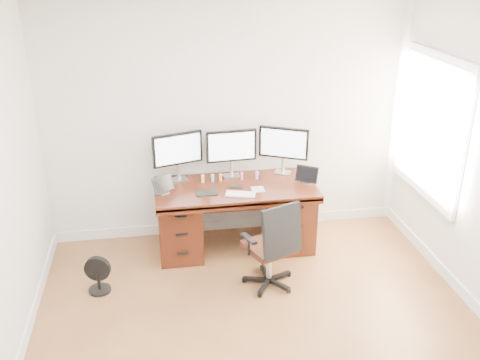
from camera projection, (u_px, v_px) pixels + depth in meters
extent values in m
plane|color=brown|center=(270.00, 360.00, 4.34)|extent=(4.50, 4.50, 0.00)
cube|color=white|center=(229.00, 119.00, 5.83)|extent=(4.00, 0.10, 2.70)
cube|color=white|center=(431.00, 127.00, 5.42)|extent=(0.04, 1.30, 1.50)
cube|color=white|center=(429.00, 127.00, 5.42)|extent=(0.01, 1.15, 1.35)
cube|color=#41190D|center=(235.00, 188.00, 5.67)|extent=(1.70, 0.80, 0.05)
cube|color=#41190D|center=(180.00, 222.00, 5.76)|extent=(0.45, 0.70, 0.70)
cube|color=#41190D|center=(289.00, 214.00, 5.94)|extent=(0.45, 0.70, 0.70)
cube|color=black|center=(231.00, 195.00, 6.03)|extent=(0.74, 0.03, 0.40)
cylinder|color=black|center=(269.00, 280.00, 5.31)|extent=(0.64, 0.64, 0.07)
cylinder|color=silver|center=(269.00, 262.00, 5.23)|extent=(0.05, 0.05, 0.35)
cube|color=#3A1A11|center=(270.00, 247.00, 5.16)|extent=(0.54, 0.53, 0.06)
cube|color=black|center=(282.00, 231.00, 4.90)|extent=(0.39, 0.19, 0.48)
cube|color=black|center=(249.00, 239.00, 4.98)|extent=(0.13, 0.22, 0.03)
cube|color=black|center=(290.00, 226.00, 5.21)|extent=(0.13, 0.22, 0.03)
cylinder|color=black|center=(100.00, 290.00, 5.20)|extent=(0.22, 0.22, 0.03)
cylinder|color=black|center=(99.00, 281.00, 5.16)|extent=(0.04, 0.04, 0.18)
cylinder|color=black|center=(97.00, 270.00, 5.11)|extent=(0.26, 0.10, 0.25)
cube|color=silver|center=(179.00, 179.00, 5.82)|extent=(0.21, 0.19, 0.01)
cylinder|color=silver|center=(179.00, 172.00, 5.78)|extent=(0.04, 0.04, 0.18)
cube|color=black|center=(177.00, 149.00, 5.67)|extent=(0.54, 0.19, 0.35)
cube|color=white|center=(178.00, 150.00, 5.66)|extent=(0.48, 0.15, 0.30)
cube|color=silver|center=(232.00, 176.00, 5.90)|extent=(0.19, 0.15, 0.01)
cylinder|color=silver|center=(231.00, 169.00, 5.87)|extent=(0.04, 0.04, 0.18)
cube|color=black|center=(231.00, 146.00, 5.76)|extent=(0.55, 0.07, 0.35)
cube|color=white|center=(232.00, 147.00, 5.74)|extent=(0.50, 0.03, 0.30)
cube|color=silver|center=(283.00, 172.00, 5.99)|extent=(0.22, 0.21, 0.01)
cylinder|color=silver|center=(283.00, 165.00, 5.96)|extent=(0.04, 0.04, 0.18)
cube|color=black|center=(284.00, 143.00, 5.85)|extent=(0.51, 0.28, 0.35)
cube|color=white|center=(283.00, 144.00, 5.83)|extent=(0.45, 0.23, 0.30)
cube|color=silver|center=(164.00, 192.00, 5.50)|extent=(0.13, 0.12, 0.01)
cube|color=black|center=(163.00, 184.00, 5.46)|extent=(0.23, 0.20, 0.17)
cube|color=silver|center=(307.00, 183.00, 5.73)|extent=(0.13, 0.12, 0.01)
cube|color=black|center=(307.00, 175.00, 5.69)|extent=(0.24, 0.19, 0.17)
cube|color=white|center=(240.00, 194.00, 5.46)|extent=(0.33, 0.21, 0.01)
cube|color=silver|center=(258.00, 189.00, 5.57)|extent=(0.13, 0.13, 0.01)
cube|color=black|center=(207.00, 193.00, 5.49)|extent=(0.22, 0.14, 0.01)
cube|color=black|center=(237.00, 187.00, 5.64)|extent=(0.15, 0.11, 0.01)
cylinder|color=#E1D76C|center=(203.00, 180.00, 5.73)|extent=(0.03, 0.03, 0.06)
sphere|color=#E1D76C|center=(203.00, 176.00, 5.72)|extent=(0.04, 0.04, 0.04)
cylinder|color=#5CA8DC|center=(213.00, 179.00, 5.75)|extent=(0.03, 0.03, 0.06)
sphere|color=#5CA8DC|center=(213.00, 176.00, 5.73)|extent=(0.04, 0.04, 0.04)
cylinder|color=#F28A43|center=(221.00, 179.00, 5.76)|extent=(0.03, 0.03, 0.06)
sphere|color=#F28A43|center=(220.00, 175.00, 5.75)|extent=(0.04, 0.04, 0.04)
cylinder|color=pink|center=(242.00, 177.00, 5.80)|extent=(0.03, 0.03, 0.06)
sphere|color=pink|center=(242.00, 174.00, 5.78)|extent=(0.04, 0.04, 0.04)
cylinder|color=#BB79E6|center=(257.00, 176.00, 5.82)|extent=(0.03, 0.03, 0.06)
sphere|color=#BB79E6|center=(257.00, 173.00, 5.81)|extent=(0.04, 0.04, 0.04)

